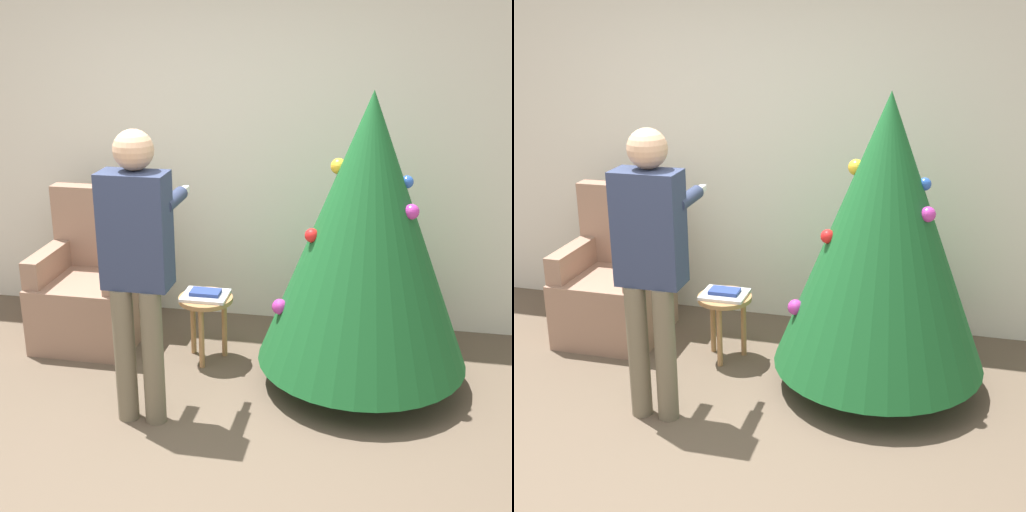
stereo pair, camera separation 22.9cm
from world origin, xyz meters
The scene contains 8 objects.
ground_plane centered at (0.00, 0.00, 0.00)m, with size 14.00×14.00×0.00m, color brown.
wall_back centered at (0.00, 2.23, 1.35)m, with size 8.00×0.06×2.70m.
christmas_tree centered at (0.98, 1.33, 0.99)m, with size 1.28×1.28×1.82m.
armchair centered at (-0.92, 1.62, 0.36)m, with size 0.68×0.68×1.05m.
person_standing centered at (-0.22, 0.71, 0.98)m, with size 0.39×0.57×1.66m.
side_stool centered at (-0.05, 1.44, 0.37)m, with size 0.36×0.36×0.45m.
laptop centered at (-0.05, 1.44, 0.46)m, with size 0.30×0.24×0.02m.
book centered at (-0.05, 1.44, 0.48)m, with size 0.20×0.12×0.02m.
Camera 2 is at (1.31, -2.67, 2.26)m, focal length 50.00 mm.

